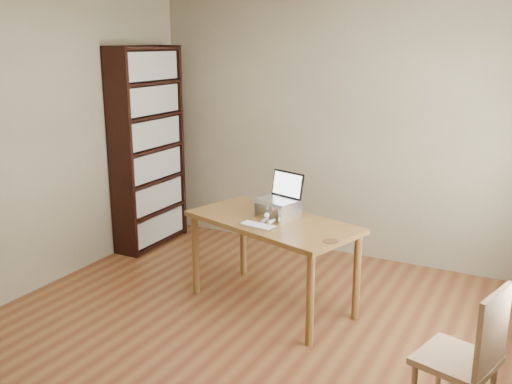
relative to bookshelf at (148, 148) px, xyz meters
name	(u,v)px	position (x,y,z in m)	size (l,w,h in m)	color
room	(226,173)	(1.86, -1.54, 0.25)	(4.04, 4.54, 2.64)	#5B2D17
bookshelf	(148,148)	(0.00, 0.00, 0.00)	(0.30, 0.90, 2.10)	black
desk	(272,231)	(1.83, -0.75, -0.40)	(1.54, 1.07, 0.75)	brown
laptop_stand	(277,207)	(1.83, -0.67, -0.22)	(0.32, 0.25, 0.13)	silver
laptop	(280,193)	(1.83, -0.61, -0.11)	(0.37, 0.35, 0.23)	silver
keyboard	(258,226)	(1.81, -0.97, -0.29)	(0.30, 0.16, 0.02)	silver
coaster	(330,241)	(2.42, -1.02, -0.30)	(0.11, 0.11, 0.01)	brown
cat	(281,209)	(1.85, -0.64, -0.24)	(0.24, 0.48, 0.14)	#4F4A3E
chair	(470,354)	(3.49, -1.66, -0.57)	(0.49, 0.49, 0.89)	tan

